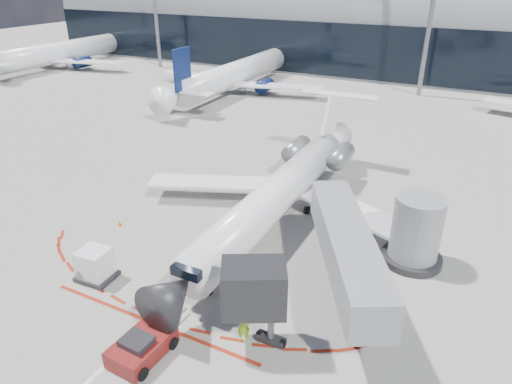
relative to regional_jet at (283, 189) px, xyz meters
The scene contains 15 objects.
ground 4.22m from the regional_jet, 120.51° to the right, with size 260.00×260.00×0.00m, color gray.
apron_centerline 3.17m from the regional_jet, 151.71° to the right, with size 0.25×40.00×0.01m, color silver.
apron_stop_bar 14.74m from the regional_jet, 96.82° to the right, with size 14.00×0.25×0.01m, color maroon.
terminal_building 62.36m from the regional_jet, 91.59° to the left, with size 150.00×24.15×24.00m.
jet_bridge 10.03m from the regional_jet, 36.38° to the right, with size 10.03×15.20×4.90m.
light_mast_west 65.69m from the regional_jet, 136.03° to the left, with size 0.70×0.70×25.00m, color slate.
light_mast_centre 46.28m from the regional_jet, 85.85° to the left, with size 0.70×0.70×25.00m, color slate.
regional_jet is the anchor object (origin of this frame).
pushback_tug 16.69m from the regional_jet, 91.54° to the right, with size 2.42×5.38×1.38m.
ramp_worker 13.84m from the regional_jet, 74.70° to the right, with size 0.71×0.46×1.93m, color #92DE17.
uld_container 14.77m from the regional_jet, 119.57° to the right, with size 2.38×2.06×2.13m.
safety_cone_left 12.89m from the regional_jet, 146.50° to the right, with size 0.33×0.33×0.46m, color #DF5704.
safety_cone_right 13.93m from the regional_jet, 98.01° to the right, with size 0.33×0.33×0.47m, color #DF5704.
bg_airliner_0 73.53m from the regional_jet, 150.62° to the left, with size 35.30×37.37×11.42m, color white, non-canonical shape.
bg_airliner_1 41.91m from the regional_jet, 124.19° to the left, with size 33.51×35.48×10.84m, color white, non-canonical shape.
Camera 1 is at (14.30, -26.45, 17.93)m, focal length 32.00 mm.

